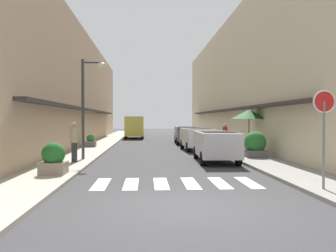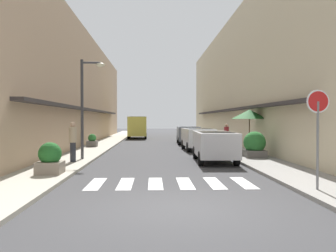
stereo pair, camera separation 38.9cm
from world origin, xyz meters
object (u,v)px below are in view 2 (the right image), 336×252
(parked_car_near, at_px, (214,143))
(parked_car_mid, at_px, (198,137))
(pedestrian_walking_far, at_px, (226,135))
(street_lamp, at_px, (86,98))
(pedestrian_walking_near, at_px, (73,141))
(round_street_sign, at_px, (318,113))
(planter_corner, at_px, (50,159))
(planter_far, at_px, (92,141))
(cafe_umbrella, at_px, (249,114))
(delivery_van, at_px, (137,125))
(parked_car_far, at_px, (188,133))
(planter_midblock, at_px, (255,145))

(parked_car_near, bearing_deg, parked_car_mid, 90.00)
(pedestrian_walking_far, bearing_deg, street_lamp, 157.38)
(pedestrian_walking_near, bearing_deg, pedestrian_walking_far, 16.07)
(parked_car_mid, relative_size, pedestrian_walking_far, 2.46)
(pedestrian_walking_near, bearing_deg, street_lamp, 45.10)
(round_street_sign, relative_size, planter_corner, 2.46)
(parked_car_near, relative_size, planter_corner, 4.02)
(pedestrian_walking_far, bearing_deg, planter_far, 112.59)
(parked_car_near, relative_size, pedestrian_walking_near, 2.47)
(planter_corner, bearing_deg, parked_car_mid, 58.27)
(parked_car_near, distance_m, planter_corner, 7.91)
(cafe_umbrella, distance_m, pedestrian_walking_far, 4.60)
(planter_corner, xyz_separation_m, pedestrian_walking_near, (0.02, 3.61, 0.45))
(delivery_van, bearing_deg, planter_far, -100.89)
(parked_car_mid, distance_m, cafe_umbrella, 4.23)
(cafe_umbrella, bearing_deg, planter_far, 153.19)
(parked_car_far, height_order, pedestrian_walking_near, pedestrian_walking_near)
(parked_car_far, distance_m, planter_midblock, 12.14)
(round_street_sign, distance_m, pedestrian_walking_near, 10.75)
(delivery_van, bearing_deg, pedestrian_walking_far, -64.27)
(street_lamp, distance_m, planter_midblock, 8.86)
(parked_car_mid, distance_m, pedestrian_walking_near, 9.75)
(street_lamp, xyz_separation_m, pedestrian_walking_near, (-0.38, -1.25, -2.04))
(round_street_sign, bearing_deg, cafe_umbrella, 84.45)
(parked_car_mid, height_order, parked_car_far, same)
(cafe_umbrella, distance_m, planter_far, 11.30)
(parked_car_mid, distance_m, planter_midblock, 5.88)
(planter_far, bearing_deg, pedestrian_walking_far, -3.96)
(parked_car_far, relative_size, planter_corner, 3.99)
(planter_corner, bearing_deg, round_street_sign, -21.54)
(delivery_van, distance_m, pedestrian_walking_near, 22.93)
(parked_car_mid, xyz_separation_m, planter_midblock, (2.27, -5.42, -0.16))
(parked_car_near, xyz_separation_m, cafe_umbrella, (2.65, 3.52, 1.43))
(parked_car_far, xyz_separation_m, pedestrian_walking_near, (-6.63, -13.65, 0.17))
(delivery_van, bearing_deg, parked_car_near, -78.09)
(planter_far, bearing_deg, delivery_van, 79.11)
(parked_car_mid, xyz_separation_m, pedestrian_walking_far, (2.21, 1.41, 0.06))
(parked_car_far, bearing_deg, cafe_umbrella, -74.33)
(parked_car_near, bearing_deg, parked_car_far, 90.00)
(parked_car_mid, distance_m, planter_far, 7.60)
(delivery_van, xyz_separation_m, planter_corner, (-1.97, -26.45, -0.76))
(parked_car_near, relative_size, pedestrian_walking_far, 2.76)
(cafe_umbrella, relative_size, planter_far, 2.79)
(cafe_umbrella, relative_size, planter_midblock, 1.90)
(parked_car_mid, height_order, planter_far, parked_car_mid)
(parked_car_far, xyz_separation_m, planter_far, (-7.30, -4.43, -0.40))
(round_street_sign, height_order, planter_far, round_street_sign)
(parked_car_near, relative_size, cafe_umbrella, 1.79)
(delivery_van, height_order, round_street_sign, round_street_sign)
(pedestrian_walking_near, bearing_deg, cafe_umbrella, -3.75)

